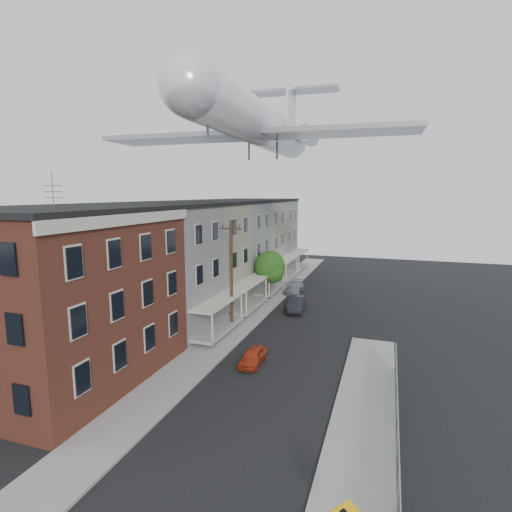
{
  "coord_description": "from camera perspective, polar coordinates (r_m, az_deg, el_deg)",
  "views": [
    {
      "loc": [
        6.29,
        -11.08,
        11.06
      ],
      "look_at": [
        -0.32,
        8.52,
        7.81
      ],
      "focal_mm": 28.0,
      "sensor_mm": 36.0,
      "label": 1
    }
  ],
  "objects": [
    {
      "name": "ground",
      "position": [
        16.87,
        -9.76,
        -32.19
      ],
      "size": [
        120.0,
        120.0,
        0.0
      ],
      "primitive_type": "plane",
      "color": "black",
      "rests_on": "ground"
    },
    {
      "name": "sidewalk_left",
      "position": [
        38.61,
        0.06,
        -7.62
      ],
      "size": [
        3.0,
        62.0,
        0.12
      ],
      "primitive_type": "cube",
      "color": "gray",
      "rests_on": "ground"
    },
    {
      "name": "sidewalk_right",
      "position": [
        20.33,
        14.7,
        -24.15
      ],
      "size": [
        3.0,
        26.0,
        0.12
      ],
      "primitive_type": "cube",
      "color": "gray",
      "rests_on": "ground"
    },
    {
      "name": "curb_left",
      "position": [
        38.18,
        2.14,
        -7.8
      ],
      "size": [
        0.15,
        62.0,
        0.14
      ],
      "primitive_type": "cube",
      "color": "gray",
      "rests_on": "ground"
    },
    {
      "name": "curb_right",
      "position": [
        20.43,
        10.27,
        -23.77
      ],
      "size": [
        0.15,
        26.0,
        0.14
      ],
      "primitive_type": "cube",
      "color": "gray",
      "rests_on": "ground"
    },
    {
      "name": "corner_building",
      "position": [
        26.38,
        -26.07,
        -4.92
      ],
      "size": [
        10.31,
        12.3,
        12.15
      ],
      "color": "black",
      "rests_on": "ground"
    },
    {
      "name": "row_house_a",
      "position": [
        33.6,
        -14.63,
        -1.53
      ],
      "size": [
        11.98,
        7.0,
        10.3
      ],
      "color": "slate",
      "rests_on": "ground"
    },
    {
      "name": "row_house_b",
      "position": [
        39.55,
        -9.09,
        0.19
      ],
      "size": [
        11.98,
        7.0,
        10.3
      ],
      "color": "gray",
      "rests_on": "ground"
    },
    {
      "name": "row_house_c",
      "position": [
        45.79,
        -5.02,
        1.46
      ],
      "size": [
        11.98,
        7.0,
        10.3
      ],
      "color": "slate",
      "rests_on": "ground"
    },
    {
      "name": "row_house_d",
      "position": [
        52.23,
        -1.94,
        2.41
      ],
      "size": [
        11.98,
        7.0,
        10.3
      ],
      "color": "gray",
      "rests_on": "ground"
    },
    {
      "name": "row_house_e",
      "position": [
        58.8,
        0.46,
        3.14
      ],
      "size": [
        11.98,
        7.0,
        10.3
      ],
      "color": "slate",
      "rests_on": "ground"
    },
    {
      "name": "chainlink_fence",
      "position": [
        18.98,
        19.52,
        -23.65
      ],
      "size": [
        0.06,
        18.06,
        1.9
      ],
      "color": "gray",
      "rests_on": "ground"
    },
    {
      "name": "utility_pole",
      "position": [
        32.06,
        -3.54,
        -2.58
      ],
      "size": [
        1.8,
        0.26,
        9.0
      ],
      "color": "black",
      "rests_on": "ground"
    },
    {
      "name": "street_tree",
      "position": [
        41.38,
        2.09,
        -1.67
      ],
      "size": [
        3.22,
        3.2,
        5.2
      ],
      "color": "black",
      "rests_on": "ground"
    },
    {
      "name": "car_near",
      "position": [
        26.88,
        -0.43,
        -14.13
      ],
      "size": [
        1.26,
        3.11,
        1.06
      ],
      "primitive_type": "imported",
      "rotation": [
        0.0,
        0.0,
        0.0
      ],
      "color": "#B33217",
      "rests_on": "ground"
    },
    {
      "name": "car_mid",
      "position": [
        38.37,
        5.8,
        -6.83
      ],
      "size": [
        1.88,
        4.2,
        1.34
      ],
      "primitive_type": "imported",
      "rotation": [
        0.0,
        0.0,
        0.12
      ],
      "color": "black",
      "rests_on": "ground"
    },
    {
      "name": "car_far",
      "position": [
        45.11,
        5.47,
        -4.51
      ],
      "size": [
        1.82,
        4.24,
        1.22
      ],
      "primitive_type": "imported",
      "rotation": [
        0.0,
        0.0,
        0.03
      ],
      "color": "gray",
      "rests_on": "ground"
    },
    {
      "name": "airplane",
      "position": [
        35.32,
        0.8,
        18.13
      ],
      "size": [
        25.25,
        28.82,
        8.38
      ],
      "color": "silver",
      "rests_on": "ground"
    }
  ]
}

